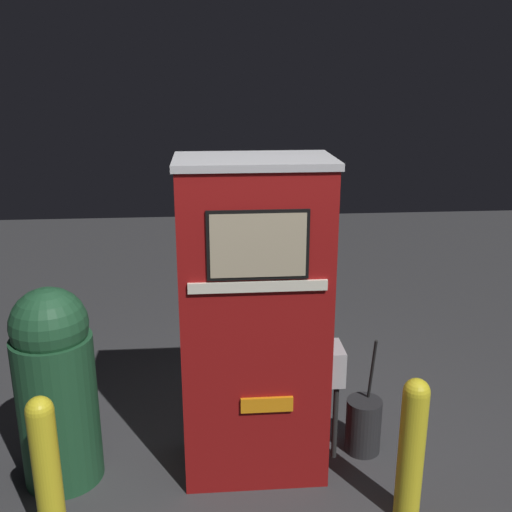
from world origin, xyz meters
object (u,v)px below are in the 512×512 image
at_px(squeegee_bucket, 363,425).
at_px(safety_bollard_far, 47,469).
at_px(trash_bin, 56,385).
at_px(safety_bollard, 412,447).
at_px(gas_pump, 255,322).

bearing_deg(squeegee_bucket, safety_bollard_far, -160.00).
bearing_deg(trash_bin, safety_bollard, -14.54).
relative_size(gas_pump, safety_bollard, 2.26).
distance_m(gas_pump, safety_bollard, 1.10).
height_order(trash_bin, squeegee_bucket, trash_bin).
bearing_deg(gas_pump, trash_bin, -178.82).
xyz_separation_m(safety_bollard_far, squeegee_bucket, (1.82, 0.66, -0.27)).
height_order(gas_pump, safety_bollard_far, gas_pump).
bearing_deg(safety_bollard, safety_bollard_far, -178.86).
height_order(gas_pump, squeegee_bucket, gas_pump).
relative_size(safety_bollard, safety_bollard_far, 0.99).
relative_size(safety_bollard, squeegee_bucket, 1.06).
relative_size(gas_pump, trash_bin, 1.58).
height_order(gas_pump, trash_bin, gas_pump).
xyz_separation_m(gas_pump, safety_bollard, (0.81, -0.54, -0.52)).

